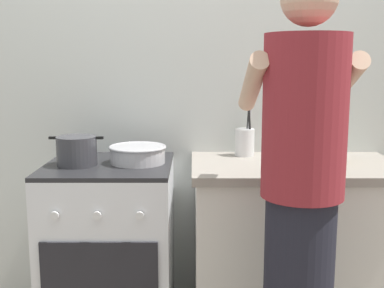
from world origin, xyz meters
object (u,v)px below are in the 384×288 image
at_px(pot, 77,151).
at_px(mixing_bowl, 138,153).
at_px(stove_range, 111,253).
at_px(person, 301,206).
at_px(utensil_crock, 246,138).
at_px(oil_bottle, 341,143).

relative_size(pot, mixing_bowl, 0.92).
height_order(stove_range, person, person).
bearing_deg(utensil_crock, mixing_bowl, -160.62).
distance_m(pot, oil_bottle, 1.26).
bearing_deg(pot, mixing_bowl, 11.00).
bearing_deg(mixing_bowl, stove_range, -173.79).
xyz_separation_m(utensil_crock, person, (0.12, -0.77, -0.13)).
height_order(mixing_bowl, utensil_crock, utensil_crock).
bearing_deg(utensil_crock, stove_range, -163.22).
distance_m(stove_range, pot, 0.54).
relative_size(utensil_crock, person, 0.19).
distance_m(stove_range, mixing_bowl, 0.52).
bearing_deg(mixing_bowl, oil_bottle, 1.19).
bearing_deg(person, pot, 150.68).
height_order(mixing_bowl, person, person).
relative_size(stove_range, mixing_bowl, 3.25).
relative_size(pot, utensil_crock, 0.79).
relative_size(stove_range, utensil_crock, 2.82).
bearing_deg(pot, stove_range, 15.63).
distance_m(pot, person, 1.08).
bearing_deg(person, utensil_crock, 99.05).
bearing_deg(person, mixing_bowl, 138.59).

